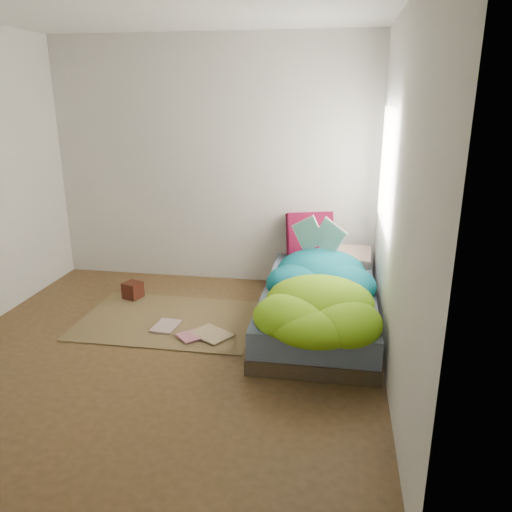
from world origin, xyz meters
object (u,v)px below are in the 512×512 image
(bed, at_px, (319,306))
(floor_book_b, at_px, (190,331))
(wooden_box, at_px, (133,290))
(pillow_magenta, at_px, (310,236))
(open_book, at_px, (319,225))
(floor_book_a, at_px, (156,325))

(bed, height_order, floor_book_b, bed)
(bed, bearing_deg, wooden_box, 171.66)
(pillow_magenta, distance_m, wooden_box, 1.92)
(floor_book_b, bearing_deg, pillow_magenta, 100.56)
(open_book, distance_m, wooden_box, 2.00)
(pillow_magenta, xyz_separation_m, open_book, (0.10, -0.48, 0.24))
(wooden_box, bearing_deg, floor_book_a, -52.44)
(pillow_magenta, height_order, floor_book_a, pillow_magenta)
(pillow_magenta, xyz_separation_m, wooden_box, (-1.75, -0.63, -0.49))
(wooden_box, xyz_separation_m, floor_book_b, (0.80, -0.67, -0.07))
(floor_book_a, relative_size, floor_book_b, 1.01)
(bed, distance_m, open_book, 0.77)
(wooden_box, xyz_separation_m, floor_book_a, (0.46, -0.60, -0.07))
(bed, bearing_deg, pillow_magenta, 99.29)
(pillow_magenta, relative_size, wooden_box, 2.96)
(pillow_magenta, xyz_separation_m, floor_book_b, (-0.95, -1.29, -0.56))
(open_book, height_order, floor_book_b, open_book)
(bed, xyz_separation_m, floor_book_a, (-1.44, -0.32, -0.15))
(floor_book_a, bearing_deg, pillow_magenta, 48.78)
(open_book, height_order, floor_book_a, open_book)
(bed, bearing_deg, open_book, 95.86)
(open_book, bearing_deg, wooden_box, -153.03)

